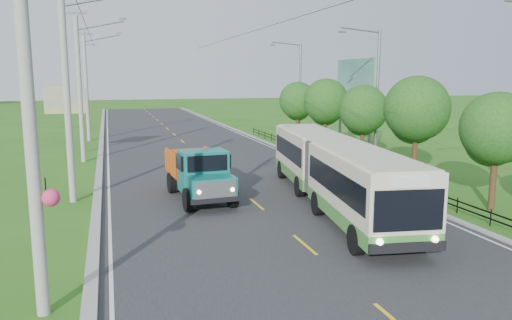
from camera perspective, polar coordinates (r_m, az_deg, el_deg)
name	(u,v)px	position (r m, az deg, el deg)	size (l,w,h in m)	color
ground	(305,245)	(18.10, 5.58, -9.64)	(240.00, 240.00, 0.00)	#2B6317
road	(202,158)	(36.88, -6.16, 0.22)	(14.00, 120.00, 0.02)	#28282B
curb_left	(100,162)	(36.30, -17.41, -0.21)	(0.40, 120.00, 0.15)	#9E9E99
curb_right	(293,153)	(38.78, 4.28, 0.76)	(0.30, 120.00, 0.10)	#9E9E99
edge_line_left	(108,162)	(36.30, -16.54, -0.26)	(0.12, 120.00, 0.00)	silver
edge_line_right	(287,154)	(38.62, 3.59, 0.69)	(0.12, 120.00, 0.00)	silver
centre_dash	(305,244)	(18.10, 5.58, -9.58)	(0.12, 2.20, 0.00)	yellow
railing_right	(337,162)	(33.64, 9.27, -0.25)	(0.04, 40.00, 0.60)	black
pole_nearest	(32,119)	(12.97, -24.22, 4.31)	(3.51, 0.44, 10.00)	gray
pole_near	(68,95)	(24.90, -20.73, 6.98)	(3.51, 0.32, 10.00)	gray
pole_mid	(80,89)	(36.87, -19.45, 7.67)	(3.51, 0.32, 10.00)	gray
pole_far	(87,86)	(48.86, -18.79, 8.02)	(3.51, 0.32, 10.00)	gray
tree_second	(496,132)	(24.42, 25.70, 2.91)	(3.18, 3.26, 5.30)	#382314
tree_third	(416,112)	(29.08, 17.83, 5.23)	(3.60, 3.62, 6.00)	#382314
tree_fourth	(363,112)	(34.22, 12.13, 5.37)	(3.24, 3.31, 5.40)	#382314
tree_fifth	(326,104)	(39.57, 7.96, 6.41)	(3.48, 3.52, 5.80)	#382314
tree_back	(298,102)	(45.10, 4.79, 6.58)	(3.30, 3.36, 5.50)	#382314
streetlight_mid	(375,92)	(34.42, 13.47, 7.54)	(3.02, 0.20, 9.07)	slate
streetlight_far	(299,88)	(47.07, 4.88, 8.22)	(3.02, 0.20, 9.07)	slate
planter_near	(416,187)	(27.13, 17.77, -2.96)	(0.64, 0.64, 0.67)	silver
planter_mid	(345,162)	(33.90, 10.18, -0.23)	(0.64, 0.64, 0.67)	silver
planter_far	(301,146)	(41.12, 5.18, 1.58)	(0.64, 0.64, 0.67)	silver
billboard_left	(66,105)	(39.99, -20.93, 5.93)	(3.00, 0.20, 5.20)	slate
billboard_right	(355,84)	(40.46, 11.28, 8.50)	(0.24, 6.00, 7.30)	slate
bus	(334,167)	(23.15, 8.88, -0.85)	(4.73, 15.79, 3.01)	#3C8334
dump_truck	(199,170)	(24.35, -6.51, -1.19)	(2.69, 6.15, 2.53)	#126F69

